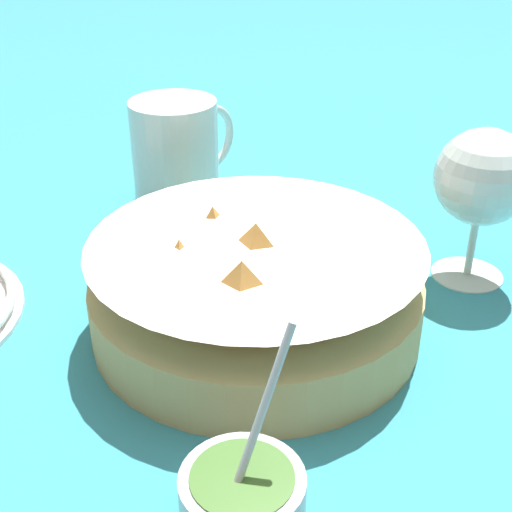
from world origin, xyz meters
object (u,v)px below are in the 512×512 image
(food_basket, at_px, (255,290))
(wine_glass, at_px, (483,181))
(sauce_cup, at_px, (243,497))
(beer_mug, at_px, (177,156))

(food_basket, xyz_separation_m, wine_glass, (0.20, -0.09, 0.06))
(food_basket, xyz_separation_m, sauce_cup, (-0.15, -0.13, -0.02))
(sauce_cup, xyz_separation_m, wine_glass, (0.35, 0.04, 0.07))
(wine_glass, bearing_deg, food_basket, 154.69)
(food_basket, distance_m, wine_glass, 0.22)
(wine_glass, bearing_deg, sauce_cup, -174.04)
(food_basket, height_order, sauce_cup, sauce_cup)
(food_basket, bearing_deg, beer_mug, 61.09)
(food_basket, relative_size, sauce_cup, 2.18)
(sauce_cup, xyz_separation_m, beer_mug, (0.28, 0.36, 0.03))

